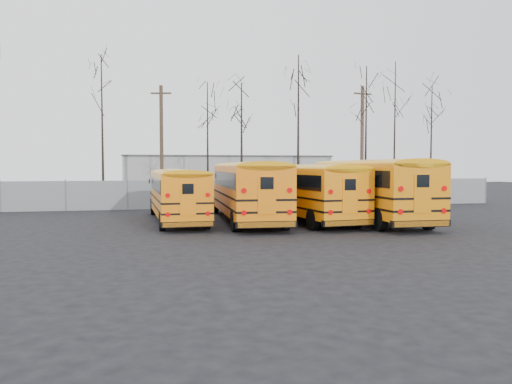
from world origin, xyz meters
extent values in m
plane|color=black|center=(0.00, 0.00, 0.00)|extent=(120.00, 120.00, 0.00)
cube|color=gray|center=(0.00, 12.00, 1.00)|extent=(40.00, 0.04, 2.00)
cube|color=#ACACA7|center=(2.00, 32.00, 2.00)|extent=(22.00, 8.00, 4.00)
cylinder|color=black|center=(-6.07, 0.17, 0.46)|extent=(0.29, 0.93, 0.93)
cylinder|color=black|center=(-3.97, 0.25, 0.46)|extent=(0.29, 0.93, 0.93)
cylinder|color=black|center=(-6.36, 7.94, 0.46)|extent=(0.29, 0.93, 0.93)
cylinder|color=black|center=(-4.27, 8.02, 0.46)|extent=(0.29, 0.93, 0.93)
cube|color=orange|center=(-5.13, 3.21, 1.55)|extent=(2.64, 8.69, 2.18)
cube|color=orange|center=(-5.32, 8.30, 0.93)|extent=(2.14, 1.65, 0.93)
cube|color=black|center=(-5.13, 3.03, 2.04)|extent=(2.64, 7.77, 0.65)
cube|color=black|center=(-5.16, 4.00, 0.88)|extent=(2.72, 10.28, 0.08)
cube|color=black|center=(-5.16, 4.00, 1.34)|extent=(2.72, 10.28, 0.08)
cube|color=black|center=(-4.97, -1.00, 0.42)|extent=(2.38, 0.29, 0.26)
cube|color=black|center=(-5.35, 9.04, 0.42)|extent=(2.23, 0.27, 0.24)
cube|color=orange|center=(-4.97, -1.10, 1.53)|extent=(0.70, 0.06, 1.44)
cylinder|color=#B20505|center=(-5.85, -1.14, 0.88)|extent=(0.20, 0.04, 0.20)
cylinder|color=#B20505|center=(-4.09, -1.07, 0.88)|extent=(0.20, 0.04, 0.20)
cylinder|color=#B20505|center=(-5.85, -1.14, 1.71)|extent=(0.20, 0.04, 0.20)
cylinder|color=#B20505|center=(-4.09, -1.07, 1.71)|extent=(0.20, 0.04, 0.20)
cylinder|color=black|center=(-2.84, -0.87, 0.53)|extent=(0.34, 1.06, 1.05)
cylinder|color=black|center=(-0.46, -0.97, 0.53)|extent=(0.34, 1.06, 1.05)
cylinder|color=black|center=(-2.48, 7.96, 0.53)|extent=(0.34, 1.06, 1.05)
cylinder|color=black|center=(-0.11, 7.86, 0.53)|extent=(0.34, 1.06, 1.05)
cube|color=orange|center=(-1.51, 2.50, 1.76)|extent=(3.03, 9.89, 2.47)
cube|color=orange|center=(-1.28, 8.28, 1.05)|extent=(2.44, 1.88, 1.05)
cube|color=black|center=(-1.52, 2.29, 2.32)|extent=(3.03, 8.84, 0.74)
cube|color=black|center=(-1.48, 3.39, 1.00)|extent=(3.13, 11.70, 0.09)
cube|color=black|center=(-1.48, 3.39, 1.53)|extent=(3.13, 11.70, 0.09)
cube|color=black|center=(-1.71, -2.29, 0.47)|extent=(2.70, 0.34, 0.29)
cube|color=black|center=(-1.25, 9.12, 0.47)|extent=(2.53, 0.31, 0.27)
cube|color=orange|center=(-1.71, -2.41, 1.74)|extent=(0.79, 0.07, 1.63)
cylinder|color=#B20505|center=(-2.71, -2.38, 1.00)|extent=(0.23, 0.05, 0.23)
cylinder|color=#B20505|center=(-0.71, -2.46, 1.00)|extent=(0.23, 0.05, 0.23)
cylinder|color=#B20505|center=(-2.71, -2.38, 1.95)|extent=(0.23, 0.05, 0.23)
cylinder|color=#B20505|center=(-0.71, -2.46, 1.95)|extent=(0.23, 0.05, 0.23)
cylinder|color=black|center=(0.81, -1.14, 0.50)|extent=(0.39, 1.03, 1.01)
cylinder|color=black|center=(3.07, -0.90, 0.50)|extent=(0.39, 1.03, 1.01)
cylinder|color=black|center=(-0.07, 7.28, 0.50)|extent=(0.39, 1.03, 1.01)
cylinder|color=black|center=(2.19, 7.52, 0.50)|extent=(0.39, 1.03, 1.01)
cube|color=orange|center=(1.60, 2.24, 1.69)|extent=(3.48, 9.59, 2.37)
cube|color=orange|center=(1.02, 7.75, 1.01)|extent=(2.43, 1.94, 1.01)
cube|color=black|center=(1.62, 2.04, 2.22)|extent=(3.42, 8.59, 0.71)
cube|color=black|center=(1.51, 3.09, 0.96)|extent=(3.69, 11.32, 0.09)
cube|color=black|center=(1.51, 3.09, 1.46)|extent=(3.69, 11.32, 0.09)
cube|color=black|center=(2.08, -2.32, 0.45)|extent=(2.59, 0.49, 0.28)
cube|color=black|center=(0.94, 8.56, 0.45)|extent=(2.43, 0.45, 0.26)
cube|color=orange|center=(2.09, -2.43, 1.66)|extent=(0.76, 0.12, 1.56)
cylinder|color=#B20505|center=(1.14, -2.54, 0.96)|extent=(0.22, 0.06, 0.22)
cylinder|color=#B20505|center=(3.04, -2.34, 0.96)|extent=(0.22, 0.06, 0.22)
cylinder|color=#B20505|center=(1.14, -2.54, 1.87)|extent=(0.22, 0.06, 0.22)
cylinder|color=#B20505|center=(3.04, -2.34, 1.87)|extent=(0.22, 0.06, 0.22)
cylinder|color=black|center=(3.67, -2.16, 0.55)|extent=(0.31, 1.09, 1.09)
cylinder|color=black|center=(6.14, -2.16, 0.55)|extent=(0.31, 1.09, 1.09)
cylinder|color=black|center=(3.67, 7.01, 0.55)|extent=(0.31, 1.09, 1.09)
cylinder|color=black|center=(6.14, 7.01, 0.55)|extent=(0.31, 1.09, 1.09)
cube|color=orange|center=(4.90, 1.39, 1.83)|extent=(2.73, 10.16, 2.57)
cube|color=orange|center=(4.91, 7.39, 1.09)|extent=(2.46, 1.86, 1.09)
cube|color=black|center=(4.90, 1.17, 2.40)|extent=(2.78, 9.06, 0.76)
cube|color=black|center=(4.90, 2.32, 1.04)|extent=(2.77, 12.03, 0.10)
cube|color=black|center=(4.90, 2.32, 1.58)|extent=(2.77, 12.03, 0.10)
cube|color=black|center=(4.90, -3.58, 0.49)|extent=(2.80, 0.24, 0.31)
cube|color=black|center=(4.91, 8.27, 0.49)|extent=(2.62, 0.22, 0.28)
cube|color=orange|center=(4.90, -3.70, 1.80)|extent=(0.82, 0.04, 1.69)
cylinder|color=#B20505|center=(3.87, -3.71, 1.04)|extent=(0.24, 0.04, 0.24)
cylinder|color=#B20505|center=(5.94, -3.71, 1.04)|extent=(0.24, 0.04, 0.24)
cylinder|color=#B20505|center=(3.87, -3.71, 2.02)|extent=(0.24, 0.04, 0.24)
cylinder|color=#B20505|center=(5.94, -3.71, 2.02)|extent=(0.24, 0.04, 0.24)
cylinder|color=#443426|center=(-5.44, 19.20, 4.83)|extent=(0.30, 0.30, 9.65)
cube|color=#443426|center=(-5.44, 19.20, 9.01)|extent=(1.70, 0.53, 0.13)
cylinder|color=#4E3A2C|center=(12.22, 18.56, 5.05)|extent=(0.31, 0.31, 10.10)
cube|color=#4E3A2C|center=(12.22, 18.56, 9.43)|extent=(1.79, 0.46, 0.13)
cone|color=black|center=(-9.96, 16.83, 5.73)|extent=(0.26, 0.26, 11.47)
cone|color=black|center=(-1.96, 16.17, 4.78)|extent=(0.26, 0.26, 9.55)
cone|color=black|center=(0.98, 17.30, 4.90)|extent=(0.26, 0.26, 9.80)
cone|color=black|center=(5.76, 17.03, 6.12)|extent=(0.26, 0.26, 12.23)
cone|color=black|center=(10.81, 14.76, 5.54)|extent=(0.26, 0.26, 11.08)
cone|color=black|center=(13.90, 15.75, 5.90)|extent=(0.26, 0.26, 11.81)
cone|color=black|center=(17.49, 15.96, 5.00)|extent=(0.26, 0.26, 10.01)
camera|label=1|loc=(-6.80, -23.11, 3.00)|focal=35.00mm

